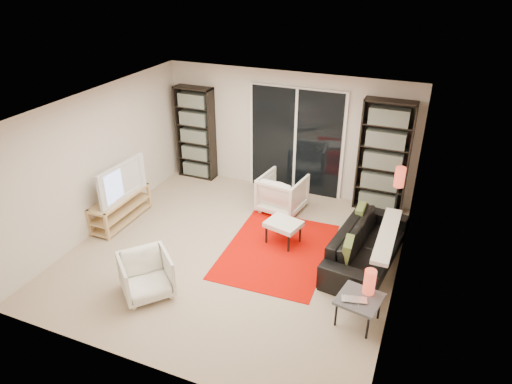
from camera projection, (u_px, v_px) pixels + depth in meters
floor at (235, 252)px, 7.41m from camera, size 5.00×5.00×0.00m
wall_back at (287, 133)px, 8.91m from camera, size 5.00×0.02×2.40m
wall_front at (133, 284)px, 4.80m from camera, size 5.00×0.02×2.40m
wall_left at (99, 161)px, 7.70m from camera, size 0.02×5.00×2.40m
wall_right at (405, 218)px, 6.01m from camera, size 0.02×5.00×2.40m
ceiling at (231, 108)px, 6.30m from camera, size 5.00×5.00×0.02m
sliding_door at (296, 142)px, 8.88m from camera, size 1.92×0.08×2.16m
bookshelf_left at (196, 133)px, 9.53m from camera, size 0.80×0.30×1.95m
bookshelf_right at (384, 157)px, 8.20m from camera, size 0.90×0.30×2.10m
tv_stand at (121, 208)px, 8.16m from camera, size 0.42×1.31×0.50m
tv at (117, 180)px, 7.89m from camera, size 0.23×1.13×0.65m
rug at (277, 250)px, 7.43m from camera, size 1.70×2.25×0.01m
sofa at (367, 245)px, 7.04m from camera, size 1.07×2.16×0.60m
armchair_back at (282, 193)px, 8.47m from camera, size 0.86×0.88×0.71m
armchair_front at (146, 275)px, 6.36m from camera, size 0.95×0.95×0.62m
ottoman at (283, 225)px, 7.49m from camera, size 0.64×0.56×0.40m
side_table at (359, 300)px, 5.83m from camera, size 0.62×0.62×0.40m
laptop at (354, 302)px, 5.72m from camera, size 0.36×0.28×0.03m
table_lamp at (370, 282)px, 5.83m from camera, size 0.15×0.15×0.34m
floor_lamp at (398, 185)px, 7.48m from camera, size 0.19×0.19×1.25m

